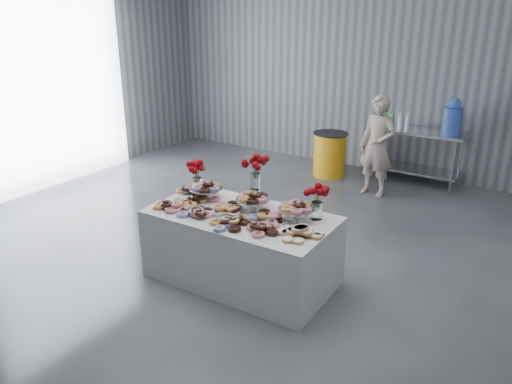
# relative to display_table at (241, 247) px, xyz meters

# --- Properties ---
(ground) EXTENTS (9.00, 9.00, 0.00)m
(ground) POSITION_rel_display_table_xyz_m (-0.29, -0.08, -0.38)
(ground) COLOR #34373C
(ground) RESTS_ON ground
(room_walls) EXTENTS (8.04, 9.04, 4.02)m
(room_walls) POSITION_rel_display_table_xyz_m (-0.57, -0.01, 2.26)
(room_walls) COLOR gray
(room_walls) RESTS_ON ground
(display_table) EXTENTS (1.91, 1.02, 0.75)m
(display_table) POSITION_rel_display_table_xyz_m (0.00, 0.00, 0.00)
(display_table) COLOR white
(display_table) RESTS_ON ground
(prep_table) EXTENTS (1.50, 0.60, 0.90)m
(prep_table) POSITION_rel_display_table_xyz_m (0.63, 4.02, 0.24)
(prep_table) COLOR silver
(prep_table) RESTS_ON ground
(donut_mounds) EXTENTS (1.81, 0.82, 0.09)m
(donut_mounds) POSITION_rel_display_table_xyz_m (0.00, -0.05, 0.42)
(donut_mounds) COLOR #E2B752
(donut_mounds) RESTS_ON display_table
(cake_stand_left) EXTENTS (0.36, 0.36, 0.17)m
(cake_stand_left) POSITION_rel_display_table_xyz_m (-0.55, 0.14, 0.52)
(cake_stand_left) COLOR silver
(cake_stand_left) RESTS_ON display_table
(cake_stand_mid) EXTENTS (0.36, 0.36, 0.17)m
(cake_stand_mid) POSITION_rel_display_table_xyz_m (0.05, 0.15, 0.52)
(cake_stand_mid) COLOR silver
(cake_stand_mid) RESTS_ON display_table
(cake_stand_right) EXTENTS (0.36, 0.36, 0.17)m
(cake_stand_right) POSITION_rel_display_table_xyz_m (0.55, 0.16, 0.52)
(cake_stand_right) COLOR silver
(cake_stand_right) RESTS_ON display_table
(danish_pile) EXTENTS (0.48, 0.48, 0.11)m
(danish_pile) POSITION_rel_display_table_xyz_m (0.75, -0.14, 0.43)
(danish_pile) COLOR white
(danish_pile) RESTS_ON display_table
(bouquet_left) EXTENTS (0.26, 0.26, 0.42)m
(bouquet_left) POSITION_rel_display_table_xyz_m (-0.75, 0.24, 0.67)
(bouquet_left) COLOR white
(bouquet_left) RESTS_ON display_table
(bouquet_right) EXTENTS (0.26, 0.26, 0.42)m
(bouquet_right) POSITION_rel_display_table_xyz_m (0.70, 0.31, 0.67)
(bouquet_right) COLOR white
(bouquet_right) RESTS_ON display_table
(bouquet_center) EXTENTS (0.26, 0.26, 0.57)m
(bouquet_center) POSITION_rel_display_table_xyz_m (-0.05, 0.35, 0.75)
(bouquet_center) COLOR silver
(bouquet_center) RESTS_ON display_table
(water_jug) EXTENTS (0.28, 0.28, 0.55)m
(water_jug) POSITION_rel_display_table_xyz_m (1.13, 4.02, 0.77)
(water_jug) COLOR #4471E7
(water_jug) RESTS_ON prep_table
(drink_bottles) EXTENTS (0.54, 0.08, 0.27)m
(drink_bottles) POSITION_rel_display_table_xyz_m (0.31, 3.92, 0.66)
(drink_bottles) COLOR #268C33
(drink_bottles) RESTS_ON prep_table
(person) EXTENTS (0.61, 0.46, 1.52)m
(person) POSITION_rel_display_table_xyz_m (0.27, 3.22, 0.39)
(person) COLOR #CC8C93
(person) RESTS_ON ground
(trash_barrel) EXTENTS (0.58, 0.58, 0.74)m
(trash_barrel) POSITION_rel_display_table_xyz_m (-0.69, 3.67, -0.00)
(trash_barrel) COLOR #FFA815
(trash_barrel) RESTS_ON ground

